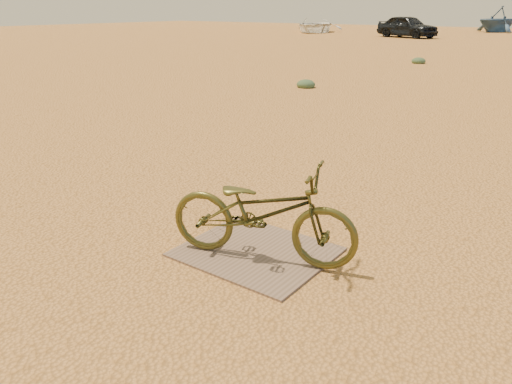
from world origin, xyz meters
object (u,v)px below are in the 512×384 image
Objects in this scene: bicycle at (262,212)px; boat_near_left at (314,25)px; boat_far_left at (498,19)px; plywood_board at (256,252)px; car at (407,26)px.

boat_near_left reaches higher than bicycle.
boat_far_left is (13.48, 10.32, 0.53)m from boat_near_left.
boat_far_left reaches higher than bicycle.
boat_far_left is at bearing -7.85° from bicycle.
plywood_board is at bearing 40.35° from bicycle.
boat_far_left reaches higher than plywood_board.
plywood_board is at bearing -74.73° from boat_near_left.
boat_near_left is (-21.70, 38.61, 0.62)m from plywood_board.
bicycle reaches higher than plywood_board.
bicycle is 0.29× the size of boat_near_left.
bicycle is 44.43m from boat_near_left.
boat_far_left reaches higher than boat_near_left.
car is 13.65m from boat_far_left.
plywood_board is 37.73m from car.
bicycle is 0.40× the size of boat_far_left.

